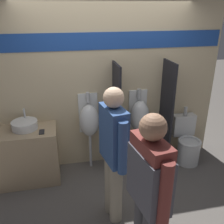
% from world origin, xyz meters
% --- Properties ---
extents(ground_plane, '(16.00, 16.00, 0.00)m').
position_xyz_m(ground_plane, '(0.00, 0.00, 0.00)').
color(ground_plane, '#5B5651').
extents(display_wall, '(3.61, 0.07, 2.70)m').
position_xyz_m(display_wall, '(0.00, 0.60, 1.36)').
color(display_wall, beige).
rests_on(display_wall, ground_plane).
extents(sink_counter, '(0.96, 0.54, 0.82)m').
position_xyz_m(sink_counter, '(-1.28, 0.30, 0.41)').
color(sink_counter, tan).
rests_on(sink_counter, ground_plane).
extents(sink_basin, '(0.36, 0.36, 0.26)m').
position_xyz_m(sink_basin, '(-1.23, 0.36, 0.88)').
color(sink_basin, silver).
rests_on(sink_basin, sink_counter).
extents(cell_phone, '(0.07, 0.14, 0.01)m').
position_xyz_m(cell_phone, '(-0.99, 0.19, 0.83)').
color(cell_phone, '#232328').
rests_on(cell_phone, sink_counter).
extents(divider_near_counter, '(0.03, 0.46, 1.70)m').
position_xyz_m(divider_near_counter, '(0.10, 0.34, 0.85)').
color(divider_near_counter, black).
rests_on(divider_near_counter, ground_plane).
extents(divider_mid, '(0.03, 0.46, 1.70)m').
position_xyz_m(divider_mid, '(0.90, 0.34, 0.85)').
color(divider_mid, black).
rests_on(divider_mid, ground_plane).
extents(urinal_near_counter, '(0.31, 0.26, 1.25)m').
position_xyz_m(urinal_near_counter, '(-0.30, 0.45, 0.82)').
color(urinal_near_counter, silver).
rests_on(urinal_near_counter, ground_plane).
extents(urinal_far, '(0.31, 0.26, 1.25)m').
position_xyz_m(urinal_far, '(0.50, 0.45, 0.82)').
color(urinal_far, silver).
rests_on(urinal_far, ground_plane).
extents(toilet, '(0.38, 0.54, 0.90)m').
position_xyz_m(toilet, '(1.30, 0.28, 0.32)').
color(toilet, silver).
rests_on(toilet, ground_plane).
extents(person_in_vest, '(0.28, 0.58, 1.68)m').
position_xyz_m(person_in_vest, '(-0.01, -1.39, 0.98)').
color(person_in_vest, '#3D3D42').
rests_on(person_in_vest, ground_plane).
extents(person_with_lanyard, '(0.26, 0.58, 1.68)m').
position_xyz_m(person_with_lanyard, '(-0.16, -0.66, 0.93)').
color(person_with_lanyard, gray).
rests_on(person_with_lanyard, ground_plane).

